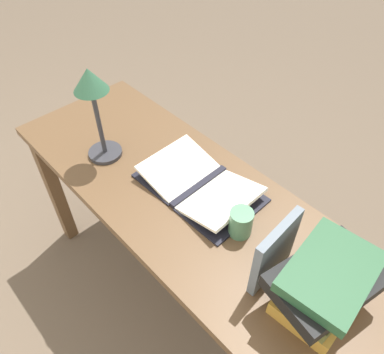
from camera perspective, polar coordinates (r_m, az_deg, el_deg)
The scene contains 7 objects.
ground_plane at distance 2.00m, azimuth -0.56°, elevation -17.60°, with size 12.00×12.00×0.00m, color brown.
reading_desk at distance 1.44m, azimuth -0.74°, elevation -5.74°, with size 1.60×0.57×0.77m.
open_book at distance 1.36m, azimuth 1.08°, elevation -1.19°, with size 0.45×0.29×0.06m.
book_stack_tall at distance 1.09m, azimuth 19.54°, elevation -15.30°, with size 0.24×0.33×0.19m.
book_standing_upright at distance 1.10m, azimuth 12.48°, elevation -11.05°, with size 0.04×0.19×0.22m.
reading_lamp at distance 1.39m, azimuth -14.86°, elevation 11.82°, with size 0.13×0.13×0.38m.
coffee_mug at distance 1.22m, azimuth 7.42°, elevation -6.84°, with size 0.10×0.09×0.10m.
Camera 1 is at (-0.67, 0.60, 1.78)m, focal length 35.00 mm.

